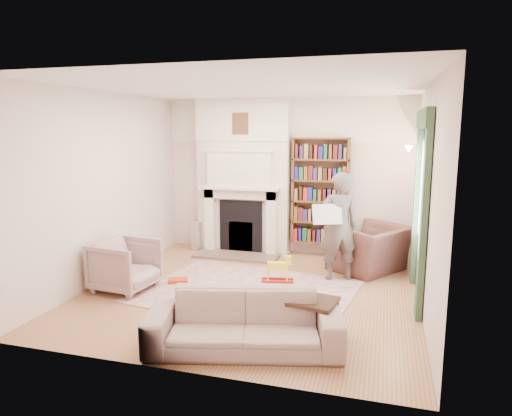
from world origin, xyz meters
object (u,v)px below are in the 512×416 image
(armchair_reading, at_px, (370,248))
(paraffin_heater, at_px, (196,235))
(bookcase, at_px, (320,191))
(armchair_left, at_px, (125,265))
(coffee_table, at_px, (303,318))
(sofa, at_px, (244,322))
(man_reading, at_px, (339,227))
(rocking_horse, at_px, (278,269))

(armchair_reading, xyz_separation_m, paraffin_heater, (-3.20, 0.45, -0.09))
(armchair_reading, bearing_deg, bookcase, -91.01)
(bookcase, height_order, armchair_reading, bookcase)
(armchair_left, xyz_separation_m, coffee_table, (2.68, -0.80, -0.13))
(armchair_left, bearing_deg, sofa, -113.15)
(bookcase, distance_m, sofa, 3.87)
(armchair_reading, height_order, man_reading, man_reading)
(armchair_left, height_order, paraffin_heater, armchair_left)
(armchair_reading, bearing_deg, rocking_horse, -17.62)
(armchair_left, relative_size, rocking_horse, 1.68)
(bookcase, relative_size, man_reading, 1.13)
(armchair_reading, bearing_deg, sofa, 14.80)
(man_reading, bearing_deg, sofa, 51.66)
(armchair_reading, distance_m, man_reading, 0.88)
(armchair_reading, bearing_deg, man_reading, -1.71)
(man_reading, relative_size, coffee_table, 2.34)
(sofa, distance_m, paraffin_heater, 4.09)
(man_reading, distance_m, rocking_horse, 1.11)
(bookcase, height_order, rocking_horse, bookcase)
(bookcase, bearing_deg, paraffin_heater, -174.52)
(bookcase, relative_size, paraffin_heater, 3.36)
(armchair_reading, distance_m, armchair_left, 3.79)
(armchair_reading, height_order, coffee_table, armchair_reading)
(coffee_table, bearing_deg, armchair_reading, 87.40)
(man_reading, xyz_separation_m, paraffin_heater, (-2.75, 1.05, -0.54))
(man_reading, relative_size, rocking_horse, 3.49)
(paraffin_heater, bearing_deg, man_reading, -20.79)
(armchair_left, bearing_deg, bookcase, -36.55)
(bookcase, xyz_separation_m, rocking_horse, (-0.38, -1.65, -0.97))
(coffee_table, height_order, paraffin_heater, paraffin_heater)
(armchair_reading, xyz_separation_m, sofa, (-1.15, -3.10, -0.07))
(bookcase, relative_size, armchair_left, 2.34)
(man_reading, bearing_deg, armchair_reading, -149.57)
(sofa, xyz_separation_m, coffee_table, (0.54, 0.42, -0.07))
(armchair_reading, xyz_separation_m, rocking_horse, (-1.29, -0.98, -0.16))
(armchair_left, xyz_separation_m, man_reading, (2.84, 1.27, 0.46))
(rocking_horse, bearing_deg, bookcase, 66.54)
(man_reading, xyz_separation_m, coffee_table, (-0.16, -2.08, -0.59))
(armchair_left, distance_m, sofa, 2.47)
(armchair_reading, height_order, sofa, armchair_reading)
(coffee_table, bearing_deg, man_reading, 95.86)
(coffee_table, xyz_separation_m, paraffin_heater, (-2.60, 3.12, 0.05))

